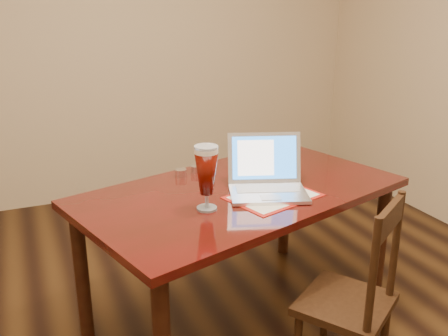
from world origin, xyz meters
name	(u,v)px	position (x,y,z in m)	size (l,w,h in m)	color
dining_table	(240,204)	(0.31, 0.47, 0.66)	(1.75, 1.28, 1.02)	#470909
dining_chair	(353,300)	(0.56, -0.13, 0.41)	(0.51, 0.50, 0.88)	black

